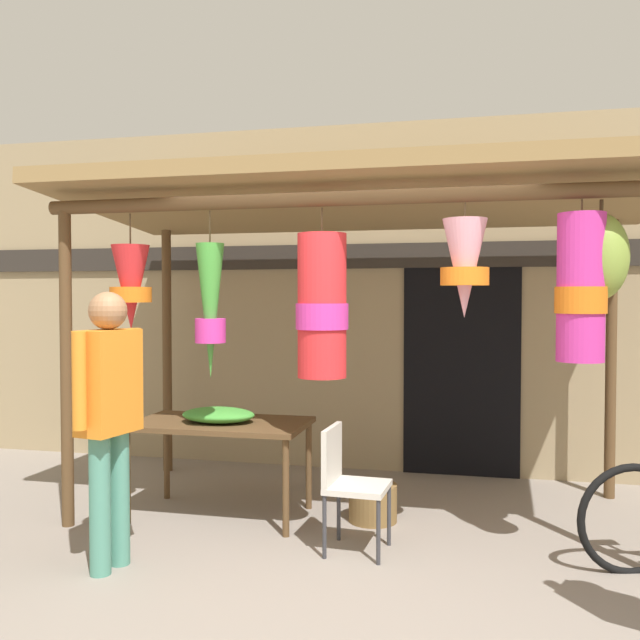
{
  "coord_description": "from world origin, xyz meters",
  "views": [
    {
      "loc": [
        0.9,
        -4.2,
        1.72
      ],
      "look_at": [
        -0.41,
        1.39,
        1.52
      ],
      "focal_mm": 38.65,
      "sensor_mm": 36.0,
      "label": 1
    }
  ],
  "objects_px": {
    "display_table": "(221,431)",
    "folding_chair": "(347,477)",
    "flower_heap_on_table": "(220,415)",
    "vendor_in_orange": "(109,405)",
    "wicker_basket_by_table": "(373,503)"
  },
  "relations": [
    {
      "from": "flower_heap_on_table",
      "to": "folding_chair",
      "type": "distance_m",
      "value": 1.22
    },
    {
      "from": "folding_chair",
      "to": "wicker_basket_by_table",
      "type": "height_order",
      "value": "folding_chair"
    },
    {
      "from": "display_table",
      "to": "vendor_in_orange",
      "type": "distance_m",
      "value": 1.25
    },
    {
      "from": "display_table",
      "to": "flower_heap_on_table",
      "type": "relative_size",
      "value": 2.34
    },
    {
      "from": "display_table",
      "to": "vendor_in_orange",
      "type": "bearing_deg",
      "value": -104.21
    },
    {
      "from": "display_table",
      "to": "folding_chair",
      "type": "distance_m",
      "value": 1.22
    },
    {
      "from": "flower_heap_on_table",
      "to": "display_table",
      "type": "bearing_deg",
      "value": 99.69
    },
    {
      "from": "flower_heap_on_table",
      "to": "vendor_in_orange",
      "type": "height_order",
      "value": "vendor_in_orange"
    },
    {
      "from": "flower_heap_on_table",
      "to": "folding_chair",
      "type": "bearing_deg",
      "value": -22.75
    },
    {
      "from": "wicker_basket_by_table",
      "to": "folding_chair",
      "type": "bearing_deg",
      "value": -97.07
    },
    {
      "from": "flower_heap_on_table",
      "to": "folding_chair",
      "type": "height_order",
      "value": "flower_heap_on_table"
    },
    {
      "from": "flower_heap_on_table",
      "to": "wicker_basket_by_table",
      "type": "xyz_separation_m",
      "value": [
        1.17,
        0.19,
        -0.66
      ]
    },
    {
      "from": "flower_heap_on_table",
      "to": "folding_chair",
      "type": "relative_size",
      "value": 0.68
    },
    {
      "from": "flower_heap_on_table",
      "to": "wicker_basket_by_table",
      "type": "bearing_deg",
      "value": 9.2
    },
    {
      "from": "folding_chair",
      "to": "wicker_basket_by_table",
      "type": "relative_size",
      "value": 2.28
    }
  ]
}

